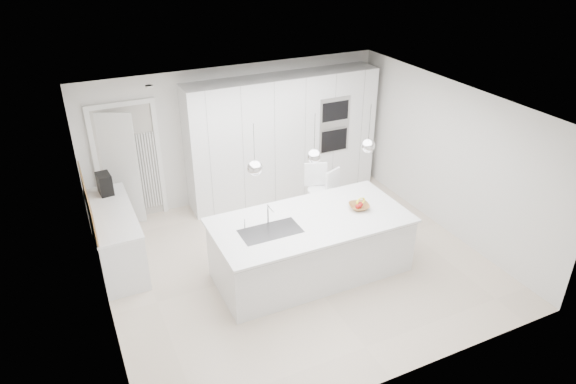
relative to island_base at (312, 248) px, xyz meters
name	(u,v)px	position (x,y,z in m)	size (l,w,h in m)	color
floor	(296,263)	(-0.10, 0.30, -0.43)	(5.50, 5.50, 0.00)	beige
wall_back	(236,134)	(-0.10, 2.80, 0.82)	(5.50, 5.50, 0.00)	silver
wall_left	(96,236)	(-2.85, 0.30, 0.82)	(5.00, 5.00, 0.00)	silver
ceiling	(298,108)	(-0.10, 0.30, 2.07)	(5.50, 5.50, 0.00)	white
tall_cabinets	(283,137)	(0.70, 2.50, 0.72)	(3.60, 0.60, 2.30)	white
oven_stack	(335,125)	(1.60, 2.19, 0.92)	(0.62, 0.04, 1.05)	#A5A5A8
doorway_frame	(129,165)	(-2.05, 2.77, 0.59)	(1.11, 0.08, 2.13)	white
hallway_door	(115,170)	(-2.30, 2.72, 0.57)	(0.82, 0.04, 2.00)	white
radiator	(150,171)	(-1.73, 2.76, 0.42)	(0.32, 0.04, 1.40)	white
left_base_cabinets	(116,238)	(-2.55, 1.50, 0.00)	(0.60, 1.80, 0.86)	white
left_worktop	(111,213)	(-2.55, 1.50, 0.45)	(0.62, 1.82, 0.04)	white
oak_backsplash	(87,201)	(-2.84, 1.50, 0.72)	(0.02, 1.80, 0.50)	#A37138
island_base	(312,248)	(0.00, 0.00, 0.00)	(2.80, 1.20, 0.86)	white
island_worktop	(311,220)	(0.00, 0.05, 0.45)	(2.84, 1.40, 0.04)	white
island_sink	(271,236)	(-0.65, 0.00, 0.39)	(0.84, 0.44, 0.18)	#3F3F42
island_tap	(268,214)	(-0.60, 0.20, 0.62)	(0.02, 0.02, 0.30)	white
pendant_left	(255,168)	(-0.85, 0.00, 1.47)	(0.20, 0.20, 0.20)	white
pendant_mid	(314,156)	(0.00, 0.00, 1.47)	(0.20, 0.20, 0.20)	white
pendant_right	(368,146)	(0.85, 0.00, 1.47)	(0.20, 0.20, 0.20)	white
fruit_bowl	(359,206)	(0.79, 0.02, 0.51)	(0.30, 0.30, 0.07)	#A37138
espresso_machine	(105,184)	(-2.53, 2.13, 0.63)	(0.20, 0.31, 0.33)	black
bar_stool_left	(319,200)	(0.65, 0.97, 0.17)	(0.40, 0.55, 1.20)	white
bar_stool_right	(336,204)	(0.90, 0.85, 0.11)	(0.36, 0.50, 1.08)	white
apple_a	(361,204)	(0.81, 0.01, 0.54)	(0.08, 0.08, 0.08)	#A81717
apple_b	(359,206)	(0.77, -0.02, 0.54)	(0.07, 0.07, 0.07)	#A81717
apple_c	(358,207)	(0.74, -0.02, 0.54)	(0.07, 0.07, 0.07)	#A81717
banana_bunch	(361,201)	(0.82, 0.03, 0.58)	(0.20, 0.20, 0.03)	yellow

